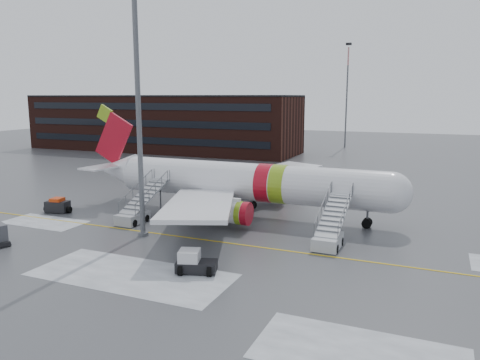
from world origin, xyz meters
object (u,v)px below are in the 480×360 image
at_px(baggage_tractor, 58,206).
at_px(airliner, 239,182).
at_px(airstair_aft, 137,211).
at_px(pushback_tug, 194,262).
at_px(light_mast_near, 137,80).
at_px(airstair_fwd, 330,233).

bearing_deg(baggage_tractor, airliner, 20.72).
relative_size(airstair_aft, pushback_tug, 2.47).
bearing_deg(airliner, light_mast_near, -114.83).
xyz_separation_m(pushback_tug, light_mast_near, (-8.28, 5.88, 12.65)).
height_order(airstair_fwd, baggage_tractor, airstair_fwd).
distance_m(airstair_fwd, light_mast_near, 20.25).
height_order(airliner, airstair_aft, airliner).
bearing_deg(light_mast_near, airstair_aft, 131.20).
bearing_deg(airstair_aft, pushback_tug, -39.79).
distance_m(airstair_fwd, airstair_aft, 18.94).
xyz_separation_m(airstair_fwd, light_mast_near, (-15.65, -3.76, 12.29)).
distance_m(airliner, airstair_aft, 10.64).
height_order(airliner, pushback_tug, airliner).
bearing_deg(pushback_tug, baggage_tractor, 156.31).
height_order(airliner, baggage_tractor, airliner).
xyz_separation_m(airstair_aft, baggage_tractor, (-9.85, -0.24, -0.41)).
bearing_deg(airstair_aft, airstair_fwd, 0.00).
xyz_separation_m(airstair_fwd, airstair_aft, (-18.94, 0.00, 0.00)).
relative_size(airstair_aft, light_mast_near, 0.30).
xyz_separation_m(airstair_fwd, pushback_tug, (-7.37, -9.64, -0.36)).
bearing_deg(airliner, airstair_fwd, -30.97).
relative_size(airliner, baggage_tractor, 11.36).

